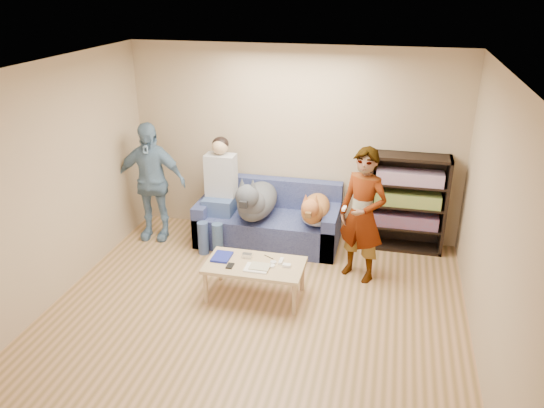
% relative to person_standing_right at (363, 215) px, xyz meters
% --- Properties ---
extents(ground, '(5.00, 5.00, 0.00)m').
position_rel_person_standing_right_xyz_m(ground, '(-1.03, -1.43, -0.81)').
color(ground, olive).
rests_on(ground, ground).
extents(ceiling, '(5.00, 5.00, 0.00)m').
position_rel_person_standing_right_xyz_m(ceiling, '(-1.03, -1.43, 1.79)').
color(ceiling, white).
rests_on(ceiling, ground).
extents(wall_back, '(4.50, 0.00, 4.50)m').
position_rel_person_standing_right_xyz_m(wall_back, '(-1.03, 1.07, 0.49)').
color(wall_back, tan).
rests_on(wall_back, ground).
extents(wall_left, '(0.00, 5.00, 5.00)m').
position_rel_person_standing_right_xyz_m(wall_left, '(-3.28, -1.43, 0.49)').
color(wall_left, tan).
rests_on(wall_left, ground).
extents(wall_right, '(0.00, 5.00, 5.00)m').
position_rel_person_standing_right_xyz_m(wall_right, '(1.22, -1.43, 0.49)').
color(wall_right, tan).
rests_on(wall_right, ground).
extents(blanket, '(0.39, 0.33, 0.14)m').
position_rel_person_standing_right_xyz_m(blanket, '(-0.59, 0.45, -0.32)').
color(blanket, silver).
rests_on(blanket, sofa).
extents(person_standing_right, '(0.70, 0.62, 1.62)m').
position_rel_person_standing_right_xyz_m(person_standing_right, '(0.00, 0.00, 0.00)').
color(person_standing_right, gray).
rests_on(person_standing_right, ground).
extents(person_standing_left, '(0.99, 0.48, 1.64)m').
position_rel_person_standing_right_xyz_m(person_standing_left, '(-2.87, 0.44, 0.01)').
color(person_standing_left, '#7498BB').
rests_on(person_standing_left, ground).
extents(held_controller, '(0.05, 0.11, 0.03)m').
position_rel_person_standing_right_xyz_m(held_controller, '(-0.20, -0.20, 0.15)').
color(held_controller, white).
rests_on(held_controller, person_standing_right).
extents(notebook_blue, '(0.20, 0.26, 0.03)m').
position_rel_person_standing_right_xyz_m(notebook_blue, '(-1.51, -0.67, -0.38)').
color(notebook_blue, navy).
rests_on(notebook_blue, coffee_table).
extents(papers, '(0.26, 0.20, 0.02)m').
position_rel_person_standing_right_xyz_m(papers, '(-1.06, -0.82, -0.38)').
color(papers, white).
rests_on(papers, coffee_table).
extents(magazine, '(0.22, 0.17, 0.01)m').
position_rel_person_standing_right_xyz_m(magazine, '(-1.03, -0.80, -0.37)').
color(magazine, '#BFB799').
rests_on(magazine, coffee_table).
extents(camera_silver, '(0.11, 0.06, 0.05)m').
position_rel_person_standing_right_xyz_m(camera_silver, '(-1.23, -0.60, -0.37)').
color(camera_silver, silver).
rests_on(camera_silver, coffee_table).
extents(controller_a, '(0.04, 0.13, 0.03)m').
position_rel_person_standing_right_xyz_m(controller_a, '(-0.83, -0.62, -0.38)').
color(controller_a, white).
rests_on(controller_a, coffee_table).
extents(controller_b, '(0.09, 0.06, 0.03)m').
position_rel_person_standing_right_xyz_m(controller_b, '(-0.75, -0.70, -0.38)').
color(controller_b, white).
rests_on(controller_b, coffee_table).
extents(headphone_cup_a, '(0.07, 0.07, 0.02)m').
position_rel_person_standing_right_xyz_m(headphone_cup_a, '(-0.91, -0.74, -0.38)').
color(headphone_cup_a, white).
rests_on(headphone_cup_a, coffee_table).
extents(headphone_cup_b, '(0.07, 0.07, 0.02)m').
position_rel_person_standing_right_xyz_m(headphone_cup_b, '(-0.91, -0.66, -0.38)').
color(headphone_cup_b, silver).
rests_on(headphone_cup_b, coffee_table).
extents(pen_orange, '(0.13, 0.06, 0.01)m').
position_rel_person_standing_right_xyz_m(pen_orange, '(-1.13, -0.88, -0.39)').
color(pen_orange, orange).
rests_on(pen_orange, coffee_table).
extents(pen_black, '(0.13, 0.08, 0.01)m').
position_rel_person_standing_right_xyz_m(pen_black, '(-0.99, -0.54, -0.39)').
color(pen_black, black).
rests_on(pen_black, coffee_table).
extents(wallet, '(0.07, 0.12, 0.02)m').
position_rel_person_standing_right_xyz_m(wallet, '(-1.36, -0.84, -0.38)').
color(wallet, black).
rests_on(wallet, coffee_table).
extents(sofa, '(1.90, 0.85, 0.82)m').
position_rel_person_standing_right_xyz_m(sofa, '(-1.28, 0.67, -0.53)').
color(sofa, '#515B93').
rests_on(sofa, ground).
extents(person_seated, '(0.40, 0.73, 1.47)m').
position_rel_person_standing_right_xyz_m(person_seated, '(-1.94, 0.54, -0.04)').
color(person_seated, '#435993').
rests_on(person_seated, sofa).
extents(dog_gray, '(0.48, 1.28, 0.70)m').
position_rel_person_standing_right_xyz_m(dog_gray, '(-1.41, 0.46, -0.14)').
color(dog_gray, '#50545B').
rests_on(dog_gray, sofa).
extents(dog_tan, '(0.36, 1.14, 0.53)m').
position_rel_person_standing_right_xyz_m(dog_tan, '(-0.64, 0.51, -0.20)').
color(dog_tan, '#AB7B34').
rests_on(dog_tan, sofa).
extents(coffee_table, '(1.10, 0.60, 0.42)m').
position_rel_person_standing_right_xyz_m(coffee_table, '(-1.11, -0.72, -0.44)').
color(coffee_table, tan).
rests_on(coffee_table, ground).
extents(bookshelf, '(1.00, 0.34, 1.30)m').
position_rel_person_standing_right_xyz_m(bookshelf, '(0.52, 0.90, -0.13)').
color(bookshelf, black).
rests_on(bookshelf, ground).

